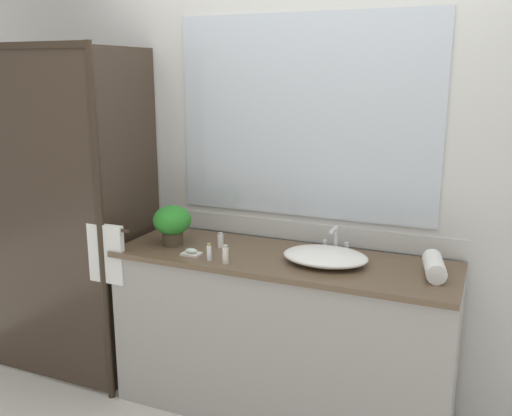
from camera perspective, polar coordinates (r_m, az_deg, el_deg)
The scene contains 12 objects.
ground_plane at distance 3.35m, azimuth 2.50°, elevation -19.71°, with size 8.00×8.00×0.00m, color silver.
wall_back_with_mirror at distance 3.17m, azimuth 4.96°, elevation 3.89°, with size 4.40×0.06×2.60m.
vanity_cabinet at distance 3.14m, azimuth 2.65°, elevation -12.73°, with size 1.80×0.58×0.90m.
shower_enclosure at distance 3.42m, azimuth -18.89°, elevation -1.03°, with size 1.20×0.59×2.00m.
sink_basin at distance 2.87m, azimuth 7.02°, elevation -4.91°, with size 0.44×0.33×0.07m, color white.
faucet at distance 3.05m, azimuth 8.05°, elevation -3.62°, with size 0.17×0.12×0.15m.
potted_plant at distance 3.16m, azimuth -8.49°, elevation -1.45°, with size 0.21×0.21×0.22m.
soap_dish at distance 3.00m, azimuth -6.57°, elevation -4.50°, with size 0.10×0.07×0.04m.
amenity_bottle_lotion at distance 2.90m, azimuth -4.78°, elevation -4.50°, with size 0.02×0.02×0.09m.
amenity_bottle_shampoo at distance 3.11m, azimuth -3.62°, elevation -3.29°, with size 0.03×0.03×0.08m.
amenity_bottle_conditioner at distance 2.85m, azimuth -3.11°, elevation -4.76°, with size 0.03×0.03×0.10m.
rolled_towel_near_edge at distance 2.80m, azimuth 17.62°, elevation -5.66°, with size 0.09×0.09×0.25m, color white.
Camera 1 is at (0.98, -2.63, 1.84)m, focal length 39.45 mm.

